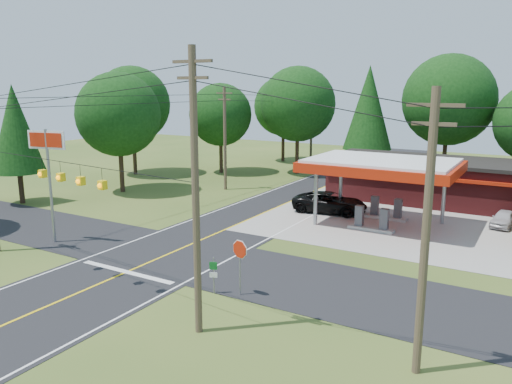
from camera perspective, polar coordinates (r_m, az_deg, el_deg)
The scene contains 17 objects.
ground at distance 31.07m, azimuth -9.86°, elevation -6.98°, with size 120.00×120.00×0.00m, color #37501C.
main_highway at distance 31.07m, azimuth -9.86°, elevation -6.96°, with size 8.00×120.00×0.02m, color black.
cross_road at distance 31.06m, azimuth -9.86°, elevation -6.95°, with size 70.00×7.00×0.02m, color black.
lane_center_yellow at distance 31.06m, azimuth -9.86°, elevation -6.93°, with size 0.15×110.00×0.00m, color yellow.
gas_canopy at distance 37.16m, azimuth 14.16°, elevation 2.73°, with size 10.60×7.40×4.88m.
convenience_store at distance 46.87m, azimuth 18.68°, elevation 1.39°, with size 16.40×7.55×3.80m.
utility_pole_near_right at distance 19.67m, azimuth -6.93°, elevation 0.08°, with size 1.80×0.30×11.50m.
utility_pole_far_left at distance 48.85m, azimuth -3.57°, elevation 6.29°, with size 1.80×0.30×10.00m.
utility_pole_right_b at distance 17.72m, azimuth 18.85°, elevation -4.33°, with size 1.80×0.30×10.00m.
utility_pole_north at distance 63.00m, azimuth 6.34°, elevation 7.09°, with size 0.30×0.30×9.50m.
overhead_beacons at distance 26.24m, azimuth -20.52°, elevation 2.93°, with size 17.04×2.04×1.03m.
treeline_backdrop at distance 49.86m, azimuth 8.90°, elevation 8.92°, with size 70.27×51.59×13.30m.
suv_car at distance 40.65m, azimuth 8.44°, elevation -1.22°, with size 5.93×5.93×1.65m, color black.
sedan_car at distance 40.44m, azimuth 26.48°, elevation -2.77°, with size 3.47×3.47×1.18m, color silver.
big_stop_sign at distance 34.24m, azimuth -22.71°, elevation 3.59°, with size 2.70×0.67×7.39m.
octagonal_stop_sign at distance 24.12m, azimuth -1.87°, elevation -7.05°, with size 0.95×0.26×2.82m.
route_sign_post at distance 24.71m, azimuth -4.87°, elevation -9.13°, with size 0.37×0.17×1.88m.
Camera 1 is at (19.25, -22.26, 9.96)m, focal length 35.00 mm.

